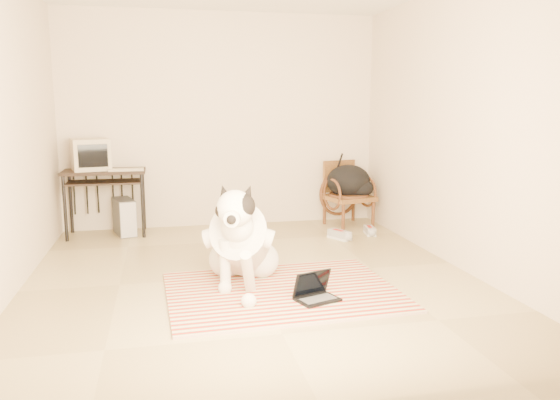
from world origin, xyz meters
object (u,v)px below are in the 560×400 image
object	(u,v)px
computer_desk	(105,179)
rattan_chair	(347,193)
pc_tower	(124,217)
crt_monitor	(91,154)
dog	(241,242)
backpack	(350,182)
laptop	(315,293)

from	to	relation	value
computer_desk	rattan_chair	size ratio (longest dim) A/B	1.15
pc_tower	rattan_chair	xyz separation A→B (m)	(2.80, -0.07, 0.20)
crt_monitor	rattan_chair	size ratio (longest dim) A/B	0.60
dog	backpack	world-z (taller)	dog
computer_desk	laptop	bearing A→B (deg)	-55.89
dog	computer_desk	size ratio (longest dim) A/B	1.40
rattan_chair	computer_desk	bearing A→B (deg)	178.70
backpack	laptop	bearing A→B (deg)	-114.88
rattan_chair	laptop	bearing A→B (deg)	-113.92
pc_tower	backpack	size ratio (longest dim) A/B	0.84
computer_desk	rattan_chair	xyz separation A→B (m)	(3.01, -0.07, -0.26)
dog	backpack	distance (m)	2.66
laptop	pc_tower	distance (m)	3.17
laptop	backpack	xyz separation A→B (m)	(1.20, 2.58, 0.49)
dog	pc_tower	xyz separation A→B (m)	(-1.12, 2.15, -0.17)
computer_desk	pc_tower	bearing A→B (deg)	0.32
dog	laptop	size ratio (longest dim) A/B	3.46
dog	laptop	xyz separation A→B (m)	(0.51, -0.56, -0.30)
dog	rattan_chair	distance (m)	2.68
pc_tower	rattan_chair	bearing A→B (deg)	-1.41
dog	laptop	distance (m)	0.82
laptop	pc_tower	size ratio (longest dim) A/B	0.77
dog	rattan_chair	size ratio (longest dim) A/B	1.61
pc_tower	backpack	world-z (taller)	backpack
crt_monitor	rattan_chair	distance (m)	3.20
rattan_chair	backpack	world-z (taller)	rattan_chair
computer_desk	crt_monitor	size ratio (longest dim) A/B	1.92
laptop	crt_monitor	world-z (taller)	crt_monitor
dog	computer_desk	xyz separation A→B (m)	(-1.32, 2.15, 0.30)
dog	backpack	size ratio (longest dim) A/B	2.24
crt_monitor	pc_tower	xyz separation A→B (m)	(0.35, -0.04, -0.76)
computer_desk	crt_monitor	world-z (taller)	crt_monitor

